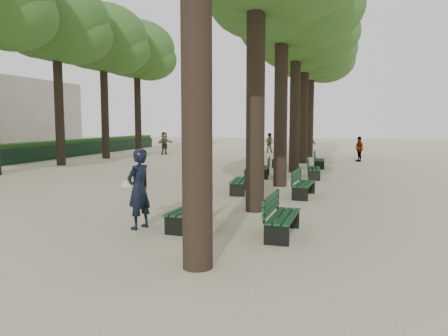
# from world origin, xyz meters

# --- Properties ---
(ground) EXTENTS (120.00, 120.00, 0.00)m
(ground) POSITION_xyz_m (0.00, 0.00, 0.00)
(ground) COLOR beige
(ground) RESTS_ON ground
(tree_central_3) EXTENTS (6.00, 6.00, 9.95)m
(tree_central_3) POSITION_xyz_m (1.50, 13.00, 7.65)
(tree_central_3) COLOR #33261C
(tree_central_3) RESTS_ON ground
(tree_central_4) EXTENTS (6.00, 6.00, 9.95)m
(tree_central_4) POSITION_xyz_m (1.50, 18.00, 7.65)
(tree_central_4) COLOR #33261C
(tree_central_4) RESTS_ON ground
(tree_central_5) EXTENTS (6.00, 6.00, 9.95)m
(tree_central_5) POSITION_xyz_m (1.50, 23.00, 7.65)
(tree_central_5) COLOR #33261C
(tree_central_5) RESTS_ON ground
(tree_far_3) EXTENTS (6.00, 6.00, 10.45)m
(tree_far_3) POSITION_xyz_m (-12.00, 13.00, 8.14)
(tree_far_3) COLOR #33261C
(tree_far_3) RESTS_ON ground
(tree_far_4) EXTENTS (6.00, 6.00, 10.45)m
(tree_far_4) POSITION_xyz_m (-12.00, 18.00, 8.14)
(tree_far_4) COLOR #33261C
(tree_far_4) RESTS_ON ground
(tree_far_5) EXTENTS (6.00, 6.00, 10.45)m
(tree_far_5) POSITION_xyz_m (-12.00, 23.00, 8.14)
(tree_far_5) COLOR #33261C
(tree_far_5) RESTS_ON ground
(bench_left_0) EXTENTS (0.66, 1.83, 0.92)m
(bench_left_0) POSITION_xyz_m (0.37, 0.69, 0.27)
(bench_left_0) COLOR black
(bench_left_0) RESTS_ON ground
(bench_left_1) EXTENTS (0.75, 1.85, 0.92)m
(bench_left_1) POSITION_xyz_m (0.37, 6.00, 0.27)
(bench_left_1) COLOR black
(bench_left_1) RESTS_ON ground
(bench_left_2) EXTENTS (0.80, 1.86, 0.92)m
(bench_left_2) POSITION_xyz_m (0.37, 10.57, 0.27)
(bench_left_2) COLOR black
(bench_left_2) RESTS_ON ground
(bench_left_3) EXTENTS (0.58, 1.80, 0.92)m
(bench_left_3) POSITION_xyz_m (0.37, 15.54, 0.27)
(bench_left_3) COLOR black
(bench_left_3) RESTS_ON ground
(bench_right_0) EXTENTS (0.62, 1.82, 0.92)m
(bench_right_0) POSITION_xyz_m (2.63, 0.49, 0.27)
(bench_right_0) COLOR black
(bench_right_0) RESTS_ON ground
(bench_right_1) EXTENTS (0.70, 1.84, 0.92)m
(bench_right_1) POSITION_xyz_m (2.63, 5.73, 0.27)
(bench_right_1) COLOR black
(bench_right_1) RESTS_ON ground
(bench_right_2) EXTENTS (0.72, 1.84, 0.92)m
(bench_right_2) POSITION_xyz_m (2.63, 10.73, 0.27)
(bench_right_2) COLOR black
(bench_right_2) RESTS_ON ground
(bench_right_3) EXTENTS (0.63, 1.82, 0.92)m
(bench_right_3) POSITION_xyz_m (2.63, 15.35, 0.27)
(bench_right_3) COLOR black
(bench_right_3) RESTS_ON ground
(man_with_map) EXTENTS (0.73, 0.83, 1.89)m
(man_with_map) POSITION_xyz_m (-0.73, 0.28, 0.95)
(man_with_map) COLOR black
(man_with_map) RESTS_ON ground
(pedestrian_d) EXTENTS (0.85, 0.50, 1.62)m
(pedestrian_d) POSITION_xyz_m (-3.07, 26.11, 0.81)
(pedestrian_d) COLOR #262628
(pedestrian_d) RESTS_ON ground
(pedestrian_b) EXTENTS (1.21, 0.60, 1.80)m
(pedestrian_b) POSITION_xyz_m (1.01, 28.71, 0.90)
(pedestrian_b) COLOR #262628
(pedestrian_b) RESTS_ON ground
(pedestrian_c) EXTENTS (0.70, 0.98, 1.60)m
(pedestrian_c) POSITION_xyz_m (4.84, 20.10, 0.80)
(pedestrian_c) COLOR #262628
(pedestrian_c) RESTS_ON ground
(pedestrian_a) EXTENTS (0.84, 0.52, 1.61)m
(pedestrian_a) POSITION_xyz_m (-2.05, 26.84, 0.81)
(pedestrian_a) COLOR #262628
(pedestrian_a) RESTS_ON ground
(pedestrian_e) EXTENTS (0.91, 1.65, 1.76)m
(pedestrian_e) POSITION_xyz_m (-9.55, 22.53, 0.88)
(pedestrian_e) COLOR #262628
(pedestrian_e) RESTS_ON ground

